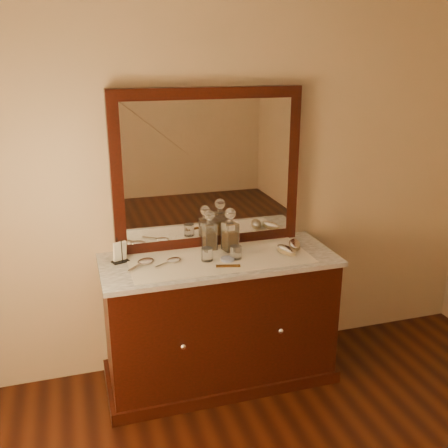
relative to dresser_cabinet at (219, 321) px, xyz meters
The scene contains 18 objects.
dresser_cabinet is the anchor object (origin of this frame).
dresser_plinth 0.37m from the dresser_cabinet, ahead, with size 1.46×0.59×0.08m, color black.
knob_left 0.42m from the dresser_cabinet, 136.47° to the right, with size 0.04×0.04×0.04m, color silver.
knob_right 0.42m from the dresser_cabinet, 43.53° to the right, with size 0.04×0.04×0.04m, color silver.
marble_top 0.42m from the dresser_cabinet, ahead, with size 1.44×0.59×0.03m, color white.
mirror_frame 0.97m from the dresser_cabinet, 90.00° to the left, with size 1.20×0.08×1.00m, color black.
mirror_glass 0.96m from the dresser_cabinet, 90.00° to the left, with size 1.06×0.01×0.86m, color white.
lace_runner 0.44m from the dresser_cabinet, 90.00° to the right, with size 1.10×0.45×0.00m, color beige.
pin_dish 0.46m from the dresser_cabinet, 61.95° to the right, with size 0.08×0.08×0.01m, color white.
comb 0.47m from the dresser_cabinet, 86.79° to the right, with size 0.14×0.03×0.01m, color brown.
napkin_rack 0.78m from the dresser_cabinet, 169.30° to the left, with size 0.11×0.09×0.15m.
decanter_left 0.56m from the dresser_cabinet, 96.50° to the left, with size 0.09×0.09×0.26m.
decanter_right 0.57m from the dresser_cabinet, 43.08° to the left, with size 0.10×0.10×0.28m.
brush_near 0.63m from the dresser_cabinet, ahead, with size 0.11×0.17×0.04m.
brush_far 0.69m from the dresser_cabinet, ahead, with size 0.12×0.18×0.05m.
hand_mirror_outer 0.64m from the dresser_cabinet, behind, with size 0.19×0.21×0.02m.
hand_mirror_inner 0.54m from the dresser_cabinet, behind, with size 0.19×0.15×0.02m.
tumblers 0.49m from the dresser_cabinet, 85.70° to the right, with size 0.25×0.09×0.08m.
Camera 1 is at (-0.82, -0.83, 2.04)m, focal length 41.02 mm.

